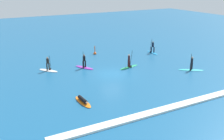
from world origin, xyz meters
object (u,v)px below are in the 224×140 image
marker_buoy (95,53)px  surfer_on_blue_board (153,49)px  surfer_on_white_board (48,67)px  surfer_on_orange_board (83,101)px  surfer_on_teal_board (191,67)px  surfer_on_purple_board (84,65)px  surfer_on_green_board (129,64)px

marker_buoy → surfer_on_blue_board: bearing=-23.5°
surfer_on_white_board → surfer_on_blue_board: bearing=56.8°
surfer_on_orange_board → surfer_on_white_board: surfer_on_white_board is taller
surfer_on_teal_board → marker_buoy: surfer_on_teal_board is taller
surfer_on_blue_board → surfer_on_purple_board: bearing=105.1°
surfer_on_white_board → marker_buoy: 9.77m
surfer_on_orange_board → surfer_on_purple_board: size_ratio=1.04×
surfer_on_teal_board → surfer_on_white_board: surfer_on_teal_board is taller
surfer_on_blue_board → marker_buoy: (-8.31, 3.62, -0.35)m
surfer_on_blue_board → surfer_on_white_board: 17.00m
surfer_on_blue_board → marker_buoy: bearing=72.6°
surfer_on_green_board → surfer_on_blue_board: bearing=18.4°
surfer_on_green_board → surfer_on_blue_board: 8.64m
surfer_on_orange_board → surfer_on_green_board: size_ratio=0.93×
surfer_on_teal_board → marker_buoy: 14.99m
surfer_on_purple_board → surfer_on_white_board: surfer_on_purple_board is taller
surfer_on_purple_board → marker_buoy: bearing=115.7°
surfer_on_blue_board → surfer_on_teal_board: bearing=-179.7°
surfer_on_purple_board → marker_buoy: 7.00m
surfer_on_orange_board → surfer_on_purple_board: (4.33, 9.73, 0.28)m
surfer_on_orange_board → surfer_on_teal_board: surfer_on_teal_board is taller
surfer_on_green_board → marker_buoy: bearing=83.1°
surfer_on_green_board → surfer_on_teal_board: (6.33, -4.80, 0.03)m
surfer_on_orange_board → marker_buoy: (8.52, 15.34, 0.05)m
surfer_on_purple_board → marker_buoy: size_ratio=2.07×
surfer_on_teal_board → surfer_on_green_board: bearing=-3.8°
surfer_on_blue_board → marker_buoy: 9.07m
surfer_on_purple_board → surfer_on_blue_board: size_ratio=0.97×
surfer_on_green_board → surfer_on_purple_board: 5.84m
surfer_on_teal_board → surfer_on_white_board: size_ratio=1.13×
surfer_on_purple_board → surfer_on_green_board: bearing=35.5°
surfer_on_blue_board → surfer_on_teal_board: (-0.96, -9.44, -0.10)m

